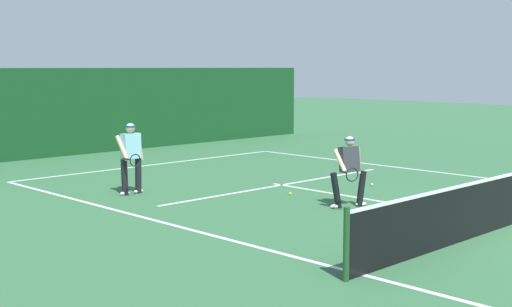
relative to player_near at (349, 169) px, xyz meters
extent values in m
cube|color=white|center=(1.03, 8.24, -0.83)|extent=(9.49, 0.10, 0.01)
cube|color=white|center=(-3.72, -3.19, -0.83)|extent=(0.10, 22.85, 0.01)
cube|color=white|center=(1.03, 2.94, -0.83)|extent=(7.74, 0.10, 0.01)
cube|color=white|center=(1.03, 0.01, -0.83)|extent=(0.10, 6.40, 0.01)
cylinder|color=#1E4723|center=(-4.13, -3.19, -0.30)|extent=(0.09, 0.09, 1.06)
cylinder|color=black|center=(0.30, -0.11, -0.45)|extent=(0.26, 0.21, 0.78)
cylinder|color=black|center=(-0.27, 0.13, -0.45)|extent=(0.31, 0.23, 0.78)
ellipsoid|color=white|center=(0.30, -0.11, -0.79)|extent=(0.28, 0.20, 0.09)
ellipsoid|color=white|center=(-0.27, 0.13, -0.79)|extent=(0.28, 0.20, 0.09)
cube|color=#2D3338|center=(0.01, 0.01, 0.20)|extent=(0.48, 0.42, 0.56)
cylinder|color=beige|center=(0.21, -0.07, 0.18)|extent=(0.16, 0.13, 0.59)
cylinder|color=beige|center=(-0.19, 0.09, 0.18)|extent=(0.27, 0.48, 0.47)
sphere|color=beige|center=(0.01, 0.01, 0.59)|extent=(0.20, 0.20, 0.20)
cylinder|color=#19478C|center=(0.01, 0.01, 0.62)|extent=(0.29, 0.29, 0.04)
cylinder|color=black|center=(-0.33, -0.12, -0.03)|extent=(0.13, 0.25, 0.03)
torus|color=black|center=(-0.46, -0.44, -0.03)|extent=(0.28, 0.13, 0.29)
cylinder|color=black|center=(-2.21, 4.55, -0.41)|extent=(0.16, 0.15, 0.84)
cylinder|color=black|center=(-2.60, 4.55, -0.41)|extent=(0.17, 0.15, 0.85)
ellipsoid|color=white|center=(-2.21, 4.55, -0.79)|extent=(0.26, 0.11, 0.09)
ellipsoid|color=white|center=(-2.60, 4.55, -0.79)|extent=(0.26, 0.11, 0.09)
cube|color=#8CCCE0|center=(-2.40, 4.55, 0.31)|extent=(0.44, 0.25, 0.60)
cylinder|color=tan|center=(-2.16, 4.55, 0.28)|extent=(0.21, 0.10, 0.65)
cylinder|color=tan|center=(-2.64, 4.55, 0.28)|extent=(0.10, 0.47, 0.58)
sphere|color=tan|center=(-2.40, 4.55, 0.73)|extent=(0.23, 0.23, 0.23)
cylinder|color=#19478C|center=(-2.40, 4.55, 0.77)|extent=(0.24, 0.24, 0.04)
cylinder|color=black|center=(-2.69, 4.30, 0.05)|extent=(0.03, 0.26, 0.03)
torus|color=black|center=(-2.69, 3.96, 0.05)|extent=(0.29, 0.02, 0.29)
sphere|color=#D1E033|center=(0.18, 1.86, -0.80)|extent=(0.07, 0.07, 0.07)
sphere|color=#D1E033|center=(2.56, 1.26, -0.80)|extent=(0.07, 0.07, 0.07)
cube|color=#12411D|center=(1.03, 12.07, 0.64)|extent=(20.70, 0.12, 2.94)
camera|label=1|loc=(-11.63, -9.05, 2.14)|focal=48.95mm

